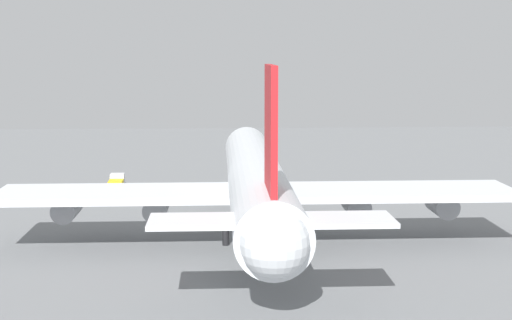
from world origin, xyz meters
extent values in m
plane|color=slate|center=(0.00, 0.00, 0.00)|extent=(232.27, 232.27, 0.00)
cylinder|color=silver|center=(0.00, 0.00, 6.37)|extent=(52.62, 5.95, 5.95)
sphere|color=silver|center=(26.31, 0.00, 6.37)|extent=(5.83, 5.83, 5.83)
sphere|color=silver|center=(-26.31, 0.00, 6.37)|extent=(5.06, 5.06, 5.06)
cube|color=red|center=(-22.10, 0.00, 14.10)|extent=(7.37, 0.50, 9.52)
cube|color=silver|center=(-23.15, -4.76, 7.26)|extent=(4.74, 8.92, 0.36)
cube|color=silver|center=(-23.15, 4.76, 7.26)|extent=(4.74, 8.92, 0.36)
cube|color=silver|center=(-2.63, -14.12, 5.48)|extent=(8.95, 24.68, 0.70)
cube|color=silver|center=(-2.63, 14.12, 5.48)|extent=(8.95, 24.68, 0.70)
cylinder|color=gray|center=(-1.63, -10.42, 3.88)|extent=(4.76, 2.50, 2.50)
cylinder|color=gray|center=(-1.63, -19.55, 3.88)|extent=(4.76, 2.50, 2.50)
cylinder|color=gray|center=(-1.63, 10.42, 3.88)|extent=(4.76, 2.50, 2.50)
cylinder|color=gray|center=(-1.63, 19.55, 3.88)|extent=(4.76, 2.50, 2.50)
cylinder|color=black|center=(16.84, 0.00, 1.70)|extent=(0.70, 0.70, 3.40)
cylinder|color=black|center=(-2.63, -3.27, 1.70)|extent=(0.70, 0.70, 3.40)
cylinder|color=black|center=(-2.63, 3.27, 1.70)|extent=(0.70, 0.70, 3.40)
cube|color=silver|center=(30.50, 18.69, 1.31)|extent=(1.73, 2.04, 1.76)
cube|color=yellow|center=(28.16, 18.63, 1.00)|extent=(3.04, 2.07, 1.15)
cylinder|color=black|center=(30.48, 17.60, 0.43)|extent=(0.86, 0.30, 0.86)
cylinder|color=black|center=(30.43, 19.78, 0.43)|extent=(0.86, 0.30, 0.86)
cylinder|color=black|center=(27.58, 17.53, 0.43)|extent=(0.86, 0.30, 0.86)
cylinder|color=black|center=(27.53, 19.71, 0.43)|extent=(0.86, 0.30, 0.86)
cone|color=orange|center=(26.13, 1.93, 0.33)|extent=(0.47, 0.47, 0.67)
camera|label=1|loc=(-78.11, 3.94, 19.88)|focal=52.68mm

